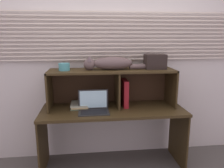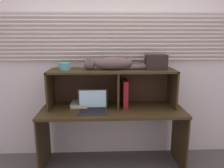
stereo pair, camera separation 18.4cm
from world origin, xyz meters
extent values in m
cube|color=beige|center=(0.00, 0.55, 1.25)|extent=(4.40, 0.04, 2.50)
cube|color=beige|center=(0.00, 0.50, 1.25)|extent=(3.41, 0.02, 0.01)
cube|color=beige|center=(0.00, 0.50, 1.30)|extent=(3.41, 0.02, 0.01)
cube|color=beige|center=(0.00, 0.50, 1.34)|extent=(3.41, 0.02, 0.01)
cube|color=beige|center=(0.00, 0.50, 1.39)|extent=(3.41, 0.02, 0.01)
cube|color=beige|center=(0.00, 0.50, 1.43)|extent=(3.41, 0.02, 0.01)
cube|color=beige|center=(0.00, 0.50, 1.48)|extent=(3.41, 0.02, 0.01)
cube|color=beige|center=(0.00, 0.50, 1.52)|extent=(3.41, 0.02, 0.01)
cube|color=beige|center=(0.00, 0.50, 1.57)|extent=(3.41, 0.02, 0.01)
cube|color=beige|center=(0.00, 0.50, 1.62)|extent=(3.41, 0.02, 0.01)
cube|color=beige|center=(0.00, 0.50, 1.66)|extent=(3.41, 0.02, 0.01)
cube|color=beige|center=(0.00, 0.50, 1.71)|extent=(3.41, 0.02, 0.01)
cube|color=beige|center=(0.00, 0.50, 1.75)|extent=(3.41, 0.02, 0.01)
cube|color=beige|center=(0.00, 0.50, 1.80)|extent=(3.41, 0.02, 0.01)
cube|color=#342612|center=(0.00, 0.21, 0.70)|extent=(1.62, 0.59, 0.03)
cube|color=#342612|center=(-0.80, 0.21, 0.34)|extent=(0.02, 0.53, 0.69)
cube|color=#342612|center=(0.80, 0.21, 0.34)|extent=(0.02, 0.53, 0.69)
cube|color=#342612|center=(0.00, 0.31, 1.14)|extent=(1.44, 0.38, 0.02)
cube|color=#342612|center=(-0.71, 0.31, 0.93)|extent=(0.02, 0.38, 0.44)
cube|color=#342612|center=(0.71, 0.31, 0.93)|extent=(0.02, 0.38, 0.44)
cube|color=#342612|center=(0.06, 0.31, 0.92)|extent=(0.02, 0.37, 0.41)
cube|color=#3B2616|center=(0.00, 0.50, 0.93)|extent=(1.44, 0.01, 0.44)
ellipsoid|color=brown|center=(0.01, 0.31, 1.22)|extent=(0.45, 0.17, 0.15)
sphere|color=brown|center=(-0.26, 0.31, 1.22)|extent=(0.13, 0.13, 0.13)
cone|color=#544446|center=(-0.26, 0.28, 1.28)|extent=(0.06, 0.06, 0.06)
cone|color=brown|center=(-0.26, 0.34, 1.28)|extent=(0.06, 0.06, 0.06)
cylinder|color=brown|center=(0.31, 0.31, 1.18)|extent=(0.22, 0.06, 0.06)
cube|color=black|center=(-0.22, 0.11, 0.72)|extent=(0.33, 0.22, 0.01)
cube|color=black|center=(-0.22, 0.21, 0.84)|extent=(0.33, 0.01, 0.22)
cube|color=#B2E0EA|center=(-0.22, 0.21, 0.84)|extent=(0.30, 0.00, 0.19)
cube|color=black|center=(-0.22, 0.10, 0.73)|extent=(0.28, 0.15, 0.00)
cube|color=maroon|center=(0.15, 0.31, 0.87)|extent=(0.05, 0.23, 0.31)
cube|color=#556A4C|center=(-0.38, 0.31, 0.72)|extent=(0.19, 0.25, 0.02)
cube|color=tan|center=(-0.37, 0.31, 0.74)|extent=(0.19, 0.25, 0.02)
cube|color=gray|center=(-0.38, 0.32, 0.76)|extent=(0.19, 0.25, 0.02)
cylinder|color=teal|center=(-0.53, 0.31, 1.19)|extent=(0.12, 0.12, 0.08)
cube|color=black|center=(0.50, 0.31, 1.24)|extent=(0.23, 0.16, 0.17)
camera|label=1|loc=(-0.28, -2.16, 1.54)|focal=35.33mm
camera|label=2|loc=(-0.10, -2.17, 1.54)|focal=35.33mm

